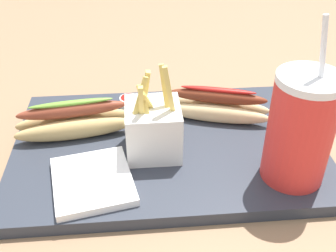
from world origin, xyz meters
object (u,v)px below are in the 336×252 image
at_px(hot_dog_1, 217,106).
at_px(hot_dog_2, 74,121).
at_px(fries_basket, 153,128).
at_px(soda_cup, 300,129).
at_px(ketchup_cup_1, 129,102).
at_px(napkin_stack, 93,181).

bearing_deg(hot_dog_1, hot_dog_2, -173.60).
bearing_deg(fries_basket, soda_cup, -20.97).
height_order(ketchup_cup_1, napkin_stack, ketchup_cup_1).
bearing_deg(fries_basket, napkin_stack, -142.12).
bearing_deg(napkin_stack, hot_dog_2, 105.94).
distance_m(fries_basket, napkin_stack, 0.12).
relative_size(soda_cup, hot_dog_2, 1.22).
distance_m(hot_dog_2, ketchup_cup_1, 0.12).
distance_m(soda_cup, napkin_stack, 0.29).
bearing_deg(napkin_stack, fries_basket, 37.88).
relative_size(hot_dog_2, ketchup_cup_1, 5.84).
height_order(fries_basket, ketchup_cup_1, fries_basket).
bearing_deg(fries_basket, hot_dog_1, 36.27).
bearing_deg(hot_dog_2, soda_cup, -22.34).
relative_size(soda_cup, ketchup_cup_1, 7.11).
bearing_deg(soda_cup, hot_dog_2, 157.66).
bearing_deg(ketchup_cup_1, napkin_stack, -104.59).
relative_size(ketchup_cup_1, napkin_stack, 0.27).
bearing_deg(hot_dog_1, fries_basket, -143.73).
distance_m(fries_basket, hot_dog_1, 0.14).
xyz_separation_m(soda_cup, hot_dog_1, (-0.08, 0.16, -0.06)).
height_order(soda_cup, fries_basket, soda_cup).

